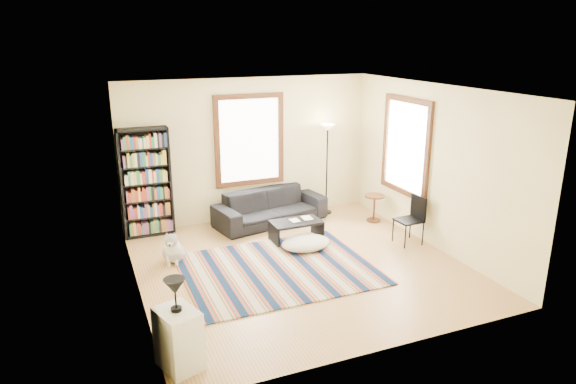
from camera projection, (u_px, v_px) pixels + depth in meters
name	position (u px, v px, depth m)	size (l,w,h in m)	color
floor	(300.00, 268.00, 8.29)	(5.00, 5.00, 0.10)	tan
ceiling	(301.00, 86.00, 7.44)	(5.00, 5.00, 0.10)	white
wall_back	(248.00, 149.00, 10.12)	(5.00, 0.10, 2.80)	beige
wall_front	(394.00, 241.00, 5.61)	(5.00, 0.10, 2.80)	beige
wall_left	(128.00, 202.00, 6.93)	(0.10, 5.00, 2.80)	beige
wall_right	(436.00, 167.00, 8.80)	(0.10, 5.00, 2.80)	beige
window_back	(249.00, 140.00, 9.99)	(1.20, 0.06, 1.60)	white
window_right	(406.00, 147.00, 9.42)	(0.06, 1.20, 1.60)	white
rug	(278.00, 269.00, 8.13)	(2.94, 2.35, 0.02)	#0C1F3E
sofa	(270.00, 207.00, 10.09)	(0.86, 2.21, 0.65)	black
bookshelf	(146.00, 183.00, 9.29)	(0.90, 0.30, 2.00)	black
coffee_table	(296.00, 230.00, 9.27)	(0.90, 0.50, 0.36)	black
book_a	(291.00, 221.00, 9.17)	(0.20, 0.15, 0.02)	beige
book_b	(303.00, 219.00, 9.31)	(0.17, 0.24, 0.02)	beige
floor_cushion	(306.00, 243.00, 8.89)	(0.87, 0.65, 0.22)	silver
floor_lamp	(327.00, 170.00, 10.47)	(0.30, 0.30, 1.86)	black
side_table	(374.00, 208.00, 10.18)	(0.40, 0.40, 0.54)	#4A2212
folding_chair	(409.00, 220.00, 9.04)	(0.42, 0.40, 0.86)	black
white_cabinet	(178.00, 339.00, 5.66)	(0.38, 0.50, 0.70)	white
table_lamp	(175.00, 295.00, 5.50)	(0.24, 0.24, 0.38)	black
dog	(173.00, 246.00, 8.33)	(0.40, 0.55, 0.55)	#B4B4B4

